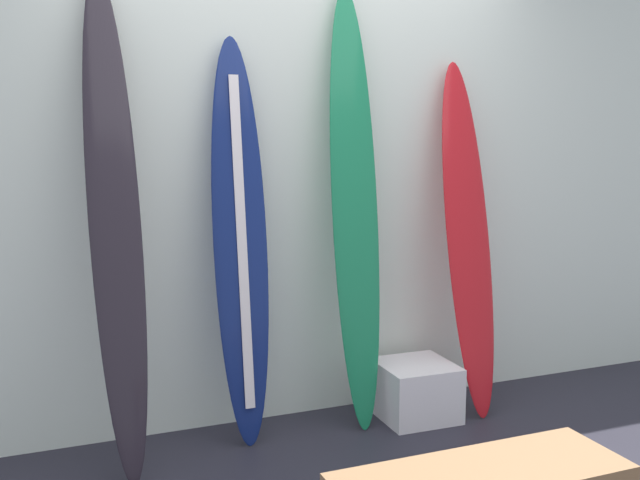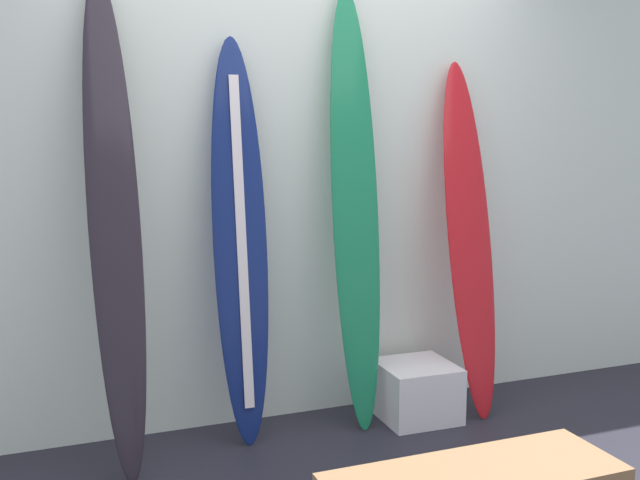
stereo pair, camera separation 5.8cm
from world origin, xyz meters
name	(u,v)px [view 1 (the left image)]	position (x,y,z in m)	size (l,w,h in m)	color
wall_back	(293,154)	(0.00, 1.30, 1.40)	(7.20, 0.20, 2.80)	silver
surfboard_charcoal	(115,223)	(-0.98, 0.91, 1.12)	(0.25, 0.53, 2.25)	#251E28
surfboard_navy	(240,245)	(-0.38, 1.01, 0.97)	(0.27, 0.32, 1.98)	navy
surfboard_emerald	(355,210)	(0.22, 0.99, 1.12)	(0.26, 0.37, 2.25)	#18794D
surfboard_crimson	(468,241)	(0.87, 0.94, 0.93)	(0.27, 0.46, 1.90)	red
display_block_left	(415,390)	(0.54, 0.91, 0.15)	(0.39, 0.39, 0.30)	silver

